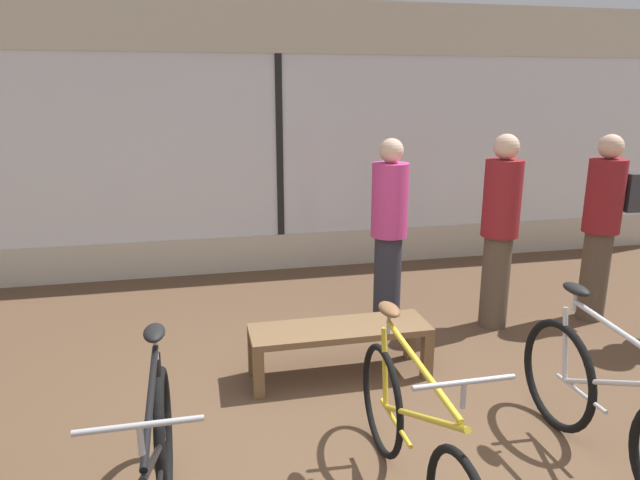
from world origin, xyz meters
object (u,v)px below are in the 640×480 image
Objects in this scene: customer_mid_floor at (389,229)px; display_bench at (340,335)px; customer_by_window at (603,222)px; bicycle_right at (612,411)px; bicycle_center at (413,443)px; customer_near_rack at (500,228)px.

display_bench is at bearing -127.13° from customer_mid_floor.
bicycle_right is at bearing -125.87° from customer_by_window.
customer_near_rack is at bearing 52.10° from bicycle_center.
customer_near_rack reaches higher than customer_mid_floor.
customer_by_window reaches higher than customer_mid_floor.
display_bench is at bearing -167.57° from customer_by_window.
customer_mid_floor is (-0.52, 2.43, 0.54)m from bicycle_right.
customer_near_rack is at bearing 177.72° from customer_by_window.
bicycle_right is 2.54m from customer_mid_floor.
customer_mid_floor is at bearing 102.08° from bicycle_right.
display_bench is (-1.24, 1.48, -0.06)m from bicycle_right.
customer_near_rack is (1.69, 0.65, 0.62)m from display_bench.
bicycle_center is 2.78m from customer_near_rack.
customer_mid_floor is at bearing 73.94° from bicycle_center.
customer_mid_floor is (0.71, 2.45, 0.55)m from bicycle_center.
bicycle_center is at bearing -178.98° from bicycle_right.
bicycle_center reaches higher than display_bench.
customer_near_rack is (1.67, 2.15, 0.57)m from bicycle_center.
customer_near_rack reaches higher than display_bench.
customer_mid_floor is at bearing 162.80° from customer_near_rack.
customer_by_window is at bearing 37.64° from bicycle_center.
customer_near_rack is 1.03× the size of customer_mid_floor.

